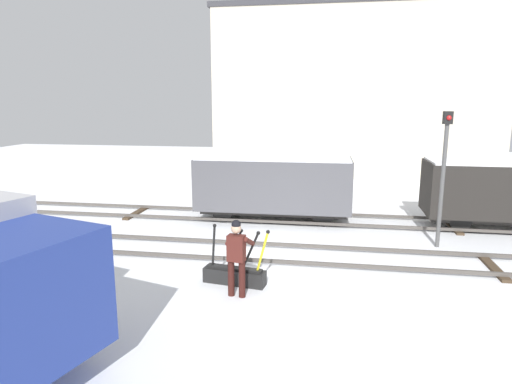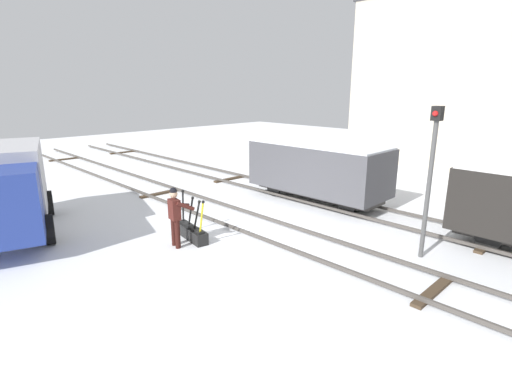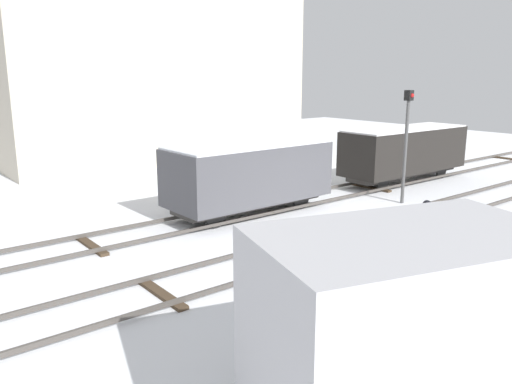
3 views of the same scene
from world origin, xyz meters
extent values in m
plane|color=white|center=(0.00, 0.00, 0.00)|extent=(60.00, 60.00, 0.00)
cube|color=#4C4742|center=(0.00, -0.72, 0.13)|extent=(44.00, 0.07, 0.10)
cube|color=#4C4742|center=(0.00, 0.72, 0.13)|extent=(44.00, 0.07, 0.10)
cube|color=#423323|center=(-5.87, 0.00, 0.04)|extent=(0.24, 1.94, 0.08)
cube|color=#423323|center=(5.87, 0.00, 0.04)|extent=(0.24, 1.94, 0.08)
cube|color=#4C4742|center=(0.00, 3.25, 0.13)|extent=(44.00, 0.07, 0.10)
cube|color=#4C4742|center=(0.00, 4.69, 0.13)|extent=(44.00, 0.07, 0.10)
cube|color=#423323|center=(-5.87, 3.97, 0.04)|extent=(0.24, 1.94, 0.08)
cube|color=#423323|center=(5.87, 3.97, 0.04)|extent=(0.24, 1.94, 0.08)
cube|color=black|center=(-0.64, -2.05, 0.18)|extent=(1.56, 0.59, 0.36)
cube|color=black|center=(-0.64, -2.05, 0.39)|extent=(1.38, 0.41, 0.06)
cylinder|color=black|center=(-1.17, -1.97, 0.88)|extent=(0.14, 0.08, 1.05)
sphere|color=black|center=(-1.13, -1.97, 1.41)|extent=(0.09, 0.09, 0.09)
cylinder|color=black|center=(-0.65, -2.05, 0.85)|extent=(0.43, 0.12, 1.00)
sphere|color=black|center=(-0.46, -2.08, 1.34)|extent=(0.09, 0.09, 0.09)
cylinder|color=black|center=(-0.25, -2.11, 0.84)|extent=(0.47, 0.13, 0.99)
sphere|color=black|center=(-0.05, -2.14, 1.33)|extent=(0.09, 0.09, 0.09)
cylinder|color=yellow|center=(0.05, -2.16, 0.87)|extent=(0.32, 0.10, 1.03)
sphere|color=black|center=(0.18, -2.18, 1.38)|extent=(0.09, 0.09, 0.09)
cylinder|color=#351511|center=(-0.57, -2.71, 0.42)|extent=(0.15, 0.15, 0.84)
cylinder|color=#351511|center=(-0.32, -2.75, 0.42)|extent=(0.15, 0.15, 0.84)
cube|color=#4C1E19|center=(-0.45, -2.73, 1.13)|extent=(0.41, 0.30, 0.59)
sphere|color=tan|center=(-0.45, -2.73, 1.58)|extent=(0.23, 0.23, 0.23)
sphere|color=black|center=(-0.45, -2.73, 1.68)|extent=(0.20, 0.20, 0.20)
cylinder|color=#4C1E19|center=(-0.61, -2.43, 1.16)|extent=(0.20, 0.58, 0.21)
cylinder|color=#4C1E19|center=(-0.20, -2.52, 1.24)|extent=(0.19, 0.56, 0.35)
cube|color=navy|center=(-2.96, -6.52, 1.50)|extent=(2.42, 2.56, 1.90)
cube|color=black|center=(-2.09, -6.78, 1.83)|extent=(0.55, 1.72, 0.76)
cylinder|color=black|center=(-3.22, -5.28, 0.45)|extent=(0.93, 0.50, 0.90)
cylinder|color=#4C4C4C|center=(4.83, 1.68, 1.84)|extent=(0.12, 0.12, 3.68)
cube|color=black|center=(4.83, 1.68, 3.86)|extent=(0.24, 0.24, 0.36)
sphere|color=red|center=(4.83, 1.55, 3.86)|extent=(0.14, 0.14, 0.14)
cube|color=beige|center=(2.85, 16.37, 4.75)|extent=(16.30, 5.50, 9.50)
cube|color=#38383D|center=(2.85, 16.37, 9.65)|extent=(16.62, 5.61, 0.30)
cube|color=#2D2B28|center=(-0.44, 3.97, 0.40)|extent=(5.28, 1.45, 0.20)
cube|color=#4C4C51|center=(-0.44, 3.97, 1.41)|extent=(5.57, 2.37, 1.81)
cube|color=silver|center=(-0.44, 3.97, 2.34)|extent=(5.45, 2.28, 0.06)
cylinder|color=black|center=(-2.23, 3.31, 0.35)|extent=(0.70, 0.11, 0.70)
cylinder|color=black|center=(-2.25, 4.57, 0.35)|extent=(0.70, 0.11, 0.70)
cylinder|color=black|center=(1.36, 3.36, 0.35)|extent=(0.70, 0.11, 0.70)
cylinder|color=black|center=(1.34, 4.62, 0.35)|extent=(0.70, 0.11, 0.70)
cylinder|color=black|center=(5.96, 3.43, 0.35)|extent=(0.70, 0.10, 0.70)
cylinder|color=black|center=(5.96, 4.52, 0.35)|extent=(0.70, 0.10, 0.70)
ellipsoid|color=#514C47|center=(-4.27, 18.77, 9.86)|extent=(0.28, 0.18, 0.11)
sphere|color=#514C47|center=(-4.17, 18.80, 9.90)|extent=(0.07, 0.07, 0.07)
camera|label=1|loc=(1.51, -11.89, 4.30)|focal=31.16mm
camera|label=2|loc=(8.70, -8.39, 4.46)|focal=27.18mm
camera|label=3|loc=(-10.53, -9.17, 4.60)|focal=35.83mm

